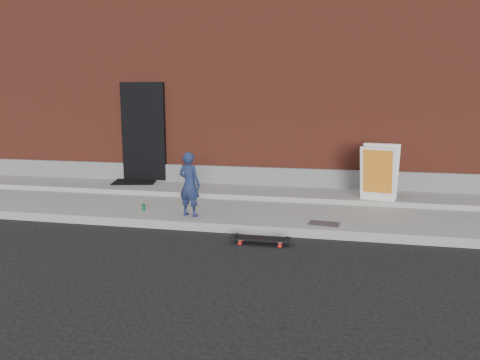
% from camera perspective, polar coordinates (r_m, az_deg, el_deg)
% --- Properties ---
extents(ground, '(80.00, 80.00, 0.00)m').
position_cam_1_polar(ground, '(7.75, -2.29, -6.45)').
color(ground, black).
rests_on(ground, ground).
extents(sidewalk, '(20.00, 3.00, 0.15)m').
position_cam_1_polar(sidewalk, '(9.14, 0.04, -3.34)').
color(sidewalk, gray).
rests_on(sidewalk, ground).
extents(apron, '(20.00, 1.20, 0.10)m').
position_cam_1_polar(apron, '(9.97, 1.11, -1.45)').
color(apron, gray).
rests_on(apron, sidewalk).
extents(building, '(20.00, 8.10, 5.00)m').
position_cam_1_polar(building, '(14.30, 4.71, 11.35)').
color(building, maroon).
rests_on(building, ground).
extents(child, '(0.47, 0.38, 1.13)m').
position_cam_1_polar(child, '(8.13, -6.18, -0.52)').
color(child, '#1A264B').
rests_on(child, sidewalk).
extents(skateboard, '(0.88, 0.23, 0.10)m').
position_cam_1_polar(skateboard, '(7.16, 2.54, -7.20)').
color(skateboard, red).
rests_on(skateboard, ground).
extents(pizza_sign, '(0.80, 0.88, 1.07)m').
position_cam_1_polar(pizza_sign, '(9.30, 16.63, 0.94)').
color(pizza_sign, white).
rests_on(pizza_sign, apron).
extents(soda_can, '(0.07, 0.07, 0.12)m').
position_cam_1_polar(soda_can, '(8.73, -11.66, -3.31)').
color(soda_can, '#1B8745').
rests_on(soda_can, sidewalk).
extents(doormat, '(1.09, 0.96, 0.03)m').
position_cam_1_polar(doormat, '(11.07, -12.69, -0.18)').
color(doormat, black).
rests_on(doormat, apron).
extents(utility_plate, '(0.53, 0.38, 0.01)m').
position_cam_1_polar(utility_plate, '(7.80, 10.20, -5.28)').
color(utility_plate, '#5B5A60').
rests_on(utility_plate, sidewalk).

